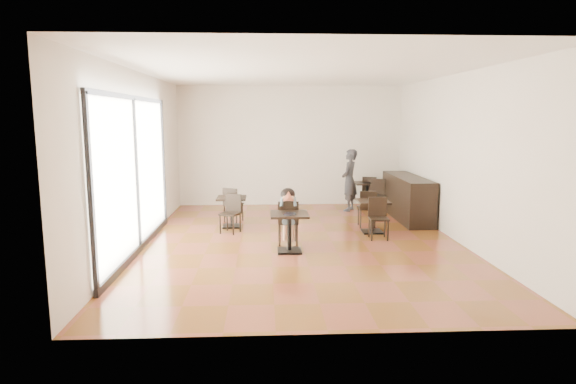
{
  "coord_description": "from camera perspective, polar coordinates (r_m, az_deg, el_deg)",
  "views": [
    {
      "loc": [
        -0.7,
        -8.98,
        2.38
      ],
      "look_at": [
        -0.27,
        -0.2,
        1.0
      ],
      "focal_mm": 30.0,
      "sensor_mm": 36.0,
      "label": 1
    }
  ],
  "objects": [
    {
      "name": "child_table",
      "position": [
        8.54,
        0.16,
        -4.83
      ],
      "size": [
        0.66,
        0.66,
        0.7
      ],
      "primitive_type": null,
      "color": "black",
      "rests_on": "floor"
    },
    {
      "name": "chair_left_b",
      "position": [
        9.98,
        -6.88,
        -2.61
      ],
      "size": [
        0.47,
        0.47,
        0.79
      ],
      "primitive_type": null,
      "rotation": [
        0.0,
        0.0,
        -0.42
      ],
      "color": "black",
      "rests_on": "floor"
    },
    {
      "name": "wall_front",
      "position": [
        5.09,
        5.08,
        0.07
      ],
      "size": [
        6.0,
        0.01,
        3.2
      ],
      "primitive_type": "cube",
      "color": "white",
      "rests_on": "floor"
    },
    {
      "name": "chair_mid_b",
      "position": [
        9.58,
        10.7,
        -3.14
      ],
      "size": [
        0.38,
        0.38,
        0.81
      ],
      "primitive_type": null,
      "rotation": [
        0.0,
        0.0,
        -0.05
      ],
      "color": "black",
      "rests_on": "floor"
    },
    {
      "name": "floor",
      "position": [
        9.32,
        1.58,
        -5.89
      ],
      "size": [
        6.0,
        8.0,
        0.01
      ],
      "primitive_type": "cube",
      "color": "brown",
      "rests_on": "ground"
    },
    {
      "name": "plate",
      "position": [
        8.37,
        0.2,
        -2.63
      ],
      "size": [
        0.24,
        0.24,
        0.01
      ],
      "primitive_type": "cylinder",
      "color": "black",
      "rests_on": "child_table"
    },
    {
      "name": "cafe_table_mid",
      "position": [
        10.12,
        9.97,
        -2.88
      ],
      "size": [
        0.67,
        0.67,
        0.67
      ],
      "primitive_type": null,
      "rotation": [
        0.0,
        0.0,
        -0.05
      ],
      "color": "black",
      "rests_on": "floor"
    },
    {
      "name": "adult_patron",
      "position": [
        12.31,
        7.29,
        1.4
      ],
      "size": [
        0.57,
        0.67,
        1.57
      ],
      "primitive_type": "imported",
      "rotation": [
        0.0,
        0.0,
        -1.98
      ],
      "color": "#37363B",
      "rests_on": "floor"
    },
    {
      "name": "chair_left_a",
      "position": [
        11.06,
        -6.48,
        -1.48
      ],
      "size": [
        0.47,
        0.47,
        0.79
      ],
      "primitive_type": null,
      "rotation": [
        0.0,
        0.0,
        2.72
      ],
      "color": "black",
      "rests_on": "floor"
    },
    {
      "name": "chair_mid_a",
      "position": [
        10.63,
        9.33,
        -1.92
      ],
      "size": [
        0.38,
        0.38,
        0.81
      ],
      "primitive_type": null,
      "rotation": [
        0.0,
        0.0,
        3.09
      ],
      "color": "black",
      "rests_on": "floor"
    },
    {
      "name": "chair_back_b",
      "position": [
        12.25,
        10.45,
        -0.48
      ],
      "size": [
        0.49,
        0.49,
        0.83
      ],
      "primitive_type": null,
      "rotation": [
        0.0,
        0.0,
        -0.41
      ],
      "color": "black",
      "rests_on": "floor"
    },
    {
      "name": "cafe_table_back",
      "position": [
        12.77,
        9.31,
        -0.39
      ],
      "size": [
        0.85,
        0.85,
        0.69
      ],
      "primitive_type": null,
      "rotation": [
        0.0,
        0.0,
        -0.41
      ],
      "color": "black",
      "rests_on": "floor"
    },
    {
      "name": "cafe_table_left",
      "position": [
        10.53,
        -6.67,
        -2.37
      ],
      "size": [
        0.82,
        0.82,
        0.66
      ],
      "primitive_type": null,
      "rotation": [
        0.0,
        0.0,
        -0.42
      ],
      "color": "black",
      "rests_on": "floor"
    },
    {
      "name": "wall_left",
      "position": [
        9.31,
        -17.16,
        3.71
      ],
      "size": [
        0.01,
        8.0,
        3.2
      ],
      "primitive_type": "cube",
      "color": "white",
      "rests_on": "floor"
    },
    {
      "name": "chair_back_a",
      "position": [
        12.94,
        9.73,
        0.04
      ],
      "size": [
        0.49,
        0.49,
        0.83
      ],
      "primitive_type": null,
      "rotation": [
        0.0,
        0.0,
        2.74
      ],
      "color": "black",
      "rests_on": "floor"
    },
    {
      "name": "service_counter",
      "position": [
        11.63,
        13.95,
        -0.65
      ],
      "size": [
        0.6,
        2.4,
        1.0
      ],
      "primitive_type": "cube",
      "color": "black",
      "rests_on": "floor"
    },
    {
      "name": "pizza_slice",
      "position": [
        8.78,
        0.04,
        -0.68
      ],
      "size": [
        0.25,
        0.19,
        0.06
      ],
      "primitive_type": null,
      "color": "tan",
      "rests_on": "child"
    },
    {
      "name": "child_chair",
      "position": [
        9.06,
        -0.02,
        -3.57
      ],
      "size": [
        0.38,
        0.38,
        0.84
      ],
      "primitive_type": null,
      "rotation": [
        0.0,
        0.0,
        3.14
      ],
      "color": "black",
      "rests_on": "floor"
    },
    {
      "name": "ceiling",
      "position": [
        9.05,
        1.67,
        14.11
      ],
      "size": [
        6.0,
        8.0,
        0.01
      ],
      "primitive_type": "cube",
      "color": "white",
      "rests_on": "floor"
    },
    {
      "name": "storefront_window",
      "position": [
        8.84,
        -17.71,
        2.12
      ],
      "size": [
        0.04,
        4.5,
        2.6
      ],
      "primitive_type": "cube",
      "color": "white",
      "rests_on": "floor"
    },
    {
      "name": "wall_back",
      "position": [
        13.03,
        0.27,
        5.48
      ],
      "size": [
        6.0,
        0.01,
        3.2
      ],
      "primitive_type": "cube",
      "color": "white",
      "rests_on": "floor"
    },
    {
      "name": "wall_right",
      "position": [
        9.74,
        19.54,
        3.81
      ],
      "size": [
        0.01,
        8.0,
        3.2
      ],
      "primitive_type": "cube",
      "color": "white",
      "rests_on": "floor"
    },
    {
      "name": "child",
      "position": [
        9.04,
        -0.02,
        -2.9
      ],
      "size": [
        0.38,
        0.53,
        1.06
      ],
      "primitive_type": null,
      "color": "slate",
      "rests_on": "child_chair"
    }
  ]
}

